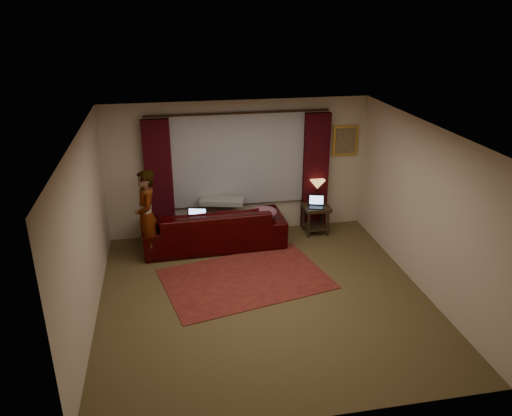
{
  "coord_description": "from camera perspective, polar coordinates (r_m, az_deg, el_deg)",
  "views": [
    {
      "loc": [
        -1.34,
        -6.49,
        4.23
      ],
      "look_at": [
        0.1,
        1.2,
        1.0
      ],
      "focal_mm": 35.0,
      "sensor_mm": 36.0,
      "label": 1
    }
  ],
  "objects": [
    {
      "name": "area_rug",
      "position": [
        8.32,
        -1.2,
        -8.09
      ],
      "size": [
        2.92,
        2.26,
        0.01
      ],
      "primitive_type": "cube",
      "rotation": [
        0.0,
        0.0,
        0.22
      ],
      "color": "maroon",
      "rests_on": "floor"
    },
    {
      "name": "sofa",
      "position": [
        9.25,
        -4.86,
        -1.28
      ],
      "size": [
        2.63,
        1.21,
        1.05
      ],
      "primitive_type": "imported",
      "rotation": [
        0.0,
        0.0,
        3.17
      ],
      "color": "black",
      "rests_on": "floor"
    },
    {
      "name": "curtain_rod",
      "position": [
        9.17,
        -2.01,
        10.78
      ],
      "size": [
        0.04,
        0.04,
        3.4
      ],
      "primitive_type": "cylinder",
      "color": "black",
      "rests_on": "wall_back"
    },
    {
      "name": "wall_back",
      "position": [
        9.55,
        -2.03,
        4.55
      ],
      "size": [
        5.0,
        0.02,
        2.6
      ],
      "primitive_type": "cube",
      "color": "beige",
      "rests_on": "ground"
    },
    {
      "name": "throw_blanket",
      "position": [
        9.31,
        -3.96,
        2.37
      ],
      "size": [
        0.87,
        0.51,
        0.1
      ],
      "primitive_type": "cube",
      "rotation": [
        0.0,
        0.0,
        -0.25
      ],
      "color": "gray",
      "rests_on": "sofa"
    },
    {
      "name": "wall_front",
      "position": [
        5.13,
        6.66,
        -12.58
      ],
      "size": [
        5.0,
        0.02,
        2.6
      ],
      "primitive_type": "cube",
      "color": "beige",
      "rests_on": "ground"
    },
    {
      "name": "laptop_table",
      "position": [
        9.63,
        6.9,
        0.67
      ],
      "size": [
        0.38,
        0.4,
        0.22
      ],
      "primitive_type": null,
      "rotation": [
        0.0,
        0.0,
        -0.29
      ],
      "color": "black",
      "rests_on": "end_table"
    },
    {
      "name": "laptop_sofa",
      "position": [
        9.03,
        -6.86,
        -1.09
      ],
      "size": [
        0.43,
        0.46,
        0.26
      ],
      "primitive_type": null,
      "rotation": [
        0.0,
        0.0,
        -0.24
      ],
      "color": "black",
      "rests_on": "sofa"
    },
    {
      "name": "wall_left",
      "position": [
        7.22,
        -18.91,
        -2.82
      ],
      "size": [
        0.02,
        5.0,
        2.6
      ],
      "primitive_type": "cube",
      "color": "beige",
      "rests_on": "ground"
    },
    {
      "name": "clothing_pile",
      "position": [
        9.19,
        0.8,
        -0.59
      ],
      "size": [
        0.6,
        0.5,
        0.23
      ],
      "primitive_type": "ellipsoid",
      "rotation": [
        0.0,
        0.0,
        -0.19
      ],
      "color": "#824A5F",
      "rests_on": "sofa"
    },
    {
      "name": "ceiling",
      "position": [
        6.82,
        1.04,
        8.61
      ],
      "size": [
        5.0,
        5.0,
        0.02
      ],
      "primitive_type": "cube",
      "color": "silver",
      "rests_on": "ground"
    },
    {
      "name": "person",
      "position": [
        8.79,
        -12.36,
        -0.92
      ],
      "size": [
        0.55,
        0.55,
        1.65
      ],
      "primitive_type": "imported",
      "rotation": [
        0.0,
        0.0,
        -1.41
      ],
      "color": "gray",
      "rests_on": "floor"
    },
    {
      "name": "tiffany_lamp",
      "position": [
        9.8,
        7.0,
        1.87
      ],
      "size": [
        0.37,
        0.37,
        0.48
      ],
      "primitive_type": null,
      "rotation": [
        0.0,
        0.0,
        0.28
      ],
      "color": "#A6914C",
      "rests_on": "end_table"
    },
    {
      "name": "floor",
      "position": [
        7.86,
        0.9,
        -10.15
      ],
      "size": [
        5.0,
        5.0,
        0.01
      ],
      "primitive_type": "cube",
      "color": "brown",
      "rests_on": "ground"
    },
    {
      "name": "drape_right",
      "position": [
        9.81,
        6.8,
        4.15
      ],
      "size": [
        0.5,
        0.14,
        2.3
      ],
      "primitive_type": "cube",
      "color": "#33060C",
      "rests_on": "floor"
    },
    {
      "name": "picture_frame",
      "position": [
        9.91,
        10.16,
        7.59
      ],
      "size": [
        0.5,
        0.04,
        0.6
      ],
      "primitive_type": "cube",
      "color": "gold",
      "rests_on": "wall_back"
    },
    {
      "name": "drape_left",
      "position": [
        9.39,
        -11.01,
        3.06
      ],
      "size": [
        0.5,
        0.14,
        2.3
      ],
      "primitive_type": "cube",
      "color": "#33060C",
      "rests_on": "floor"
    },
    {
      "name": "sheer_curtain",
      "position": [
        9.43,
        -1.99,
        5.6
      ],
      "size": [
        2.5,
        0.05,
        1.8
      ],
      "primitive_type": "cube",
      "color": "#9D9DA5",
      "rests_on": "wall_back"
    },
    {
      "name": "wall_right",
      "position": [
        8.09,
        18.6,
        -0.03
      ],
      "size": [
        0.02,
        5.0,
        2.6
      ],
      "primitive_type": "cube",
      "color": "beige",
      "rests_on": "ground"
    },
    {
      "name": "end_table",
      "position": [
        9.87,
        6.82,
        -1.28
      ],
      "size": [
        0.5,
        0.5,
        0.58
      ],
      "primitive_type": "cube",
      "rotation": [
        0.0,
        0.0,
        -0.01
      ],
      "color": "black",
      "rests_on": "floor"
    }
  ]
}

